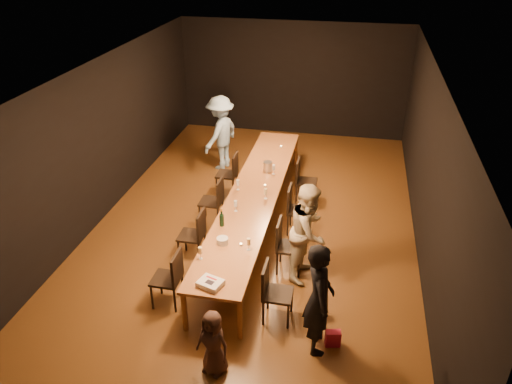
% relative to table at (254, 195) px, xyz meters
% --- Properties ---
extents(ground, '(10.00, 10.00, 0.00)m').
position_rel_table_xyz_m(ground, '(0.00, 0.00, -0.70)').
color(ground, '#402310').
rests_on(ground, ground).
extents(room_shell, '(6.04, 10.04, 3.02)m').
position_rel_table_xyz_m(room_shell, '(0.00, 0.00, 1.38)').
color(room_shell, black).
rests_on(room_shell, ground).
extents(table, '(0.90, 6.00, 0.75)m').
position_rel_table_xyz_m(table, '(0.00, 0.00, 0.00)').
color(table, brown).
rests_on(table, ground).
extents(chair_right_0, '(0.42, 0.42, 0.93)m').
position_rel_table_xyz_m(chair_right_0, '(0.85, -2.40, -0.24)').
color(chair_right_0, black).
rests_on(chair_right_0, ground).
extents(chair_right_1, '(0.42, 0.42, 0.93)m').
position_rel_table_xyz_m(chair_right_1, '(0.85, -1.20, -0.24)').
color(chair_right_1, black).
rests_on(chair_right_1, ground).
extents(chair_right_2, '(0.42, 0.42, 0.93)m').
position_rel_table_xyz_m(chair_right_2, '(0.85, 0.00, -0.24)').
color(chair_right_2, black).
rests_on(chair_right_2, ground).
extents(chair_right_3, '(0.42, 0.42, 0.93)m').
position_rel_table_xyz_m(chair_right_3, '(0.85, 1.20, -0.24)').
color(chair_right_3, black).
rests_on(chair_right_3, ground).
extents(chair_left_0, '(0.42, 0.42, 0.93)m').
position_rel_table_xyz_m(chair_left_0, '(-0.85, -2.40, -0.24)').
color(chair_left_0, black).
rests_on(chair_left_0, ground).
extents(chair_left_1, '(0.42, 0.42, 0.93)m').
position_rel_table_xyz_m(chair_left_1, '(-0.85, -1.20, -0.24)').
color(chair_left_1, black).
rests_on(chair_left_1, ground).
extents(chair_left_2, '(0.42, 0.42, 0.93)m').
position_rel_table_xyz_m(chair_left_2, '(-0.85, 0.00, -0.24)').
color(chair_left_2, black).
rests_on(chair_left_2, ground).
extents(chair_left_3, '(0.42, 0.42, 0.93)m').
position_rel_table_xyz_m(chair_left_3, '(-0.85, 1.20, -0.24)').
color(chair_left_3, black).
rests_on(chair_left_3, ground).
extents(woman_birthday, '(0.52, 0.68, 1.66)m').
position_rel_table_xyz_m(woman_birthday, '(1.46, -2.83, 0.13)').
color(woman_birthday, black).
rests_on(woman_birthday, ground).
extents(woman_tan, '(0.80, 0.93, 1.66)m').
position_rel_table_xyz_m(woman_tan, '(1.15, -1.25, 0.13)').
color(woman_tan, beige).
rests_on(woman_tan, ground).
extents(man_blue, '(0.98, 1.28, 1.74)m').
position_rel_table_xyz_m(man_blue, '(-1.30, 2.44, 0.17)').
color(man_blue, '#93BCE3').
rests_on(man_blue, ground).
extents(child, '(0.54, 0.44, 0.96)m').
position_rel_table_xyz_m(child, '(0.20, -3.53, -0.22)').
color(child, '#442D26').
rests_on(child, ground).
extents(gift_bag_red, '(0.23, 0.15, 0.24)m').
position_rel_table_xyz_m(gift_bag_red, '(1.69, -2.78, -0.58)').
color(gift_bag_red, '#C61D43').
rests_on(gift_bag_red, ground).
extents(gift_bag_blue, '(0.25, 0.22, 0.27)m').
position_rel_table_xyz_m(gift_bag_blue, '(1.41, -2.27, -0.57)').
color(gift_bag_blue, '#294FB3').
rests_on(gift_bag_blue, ground).
extents(birthday_cake, '(0.39, 0.35, 0.08)m').
position_rel_table_xyz_m(birthday_cake, '(-0.04, -2.76, 0.09)').
color(birthday_cake, white).
rests_on(birthday_cake, table).
extents(plate_stack, '(0.24, 0.24, 0.10)m').
position_rel_table_xyz_m(plate_stack, '(-0.14, -1.74, 0.10)').
color(plate_stack, silver).
rests_on(plate_stack, table).
extents(champagne_bottle, '(0.10, 0.10, 0.32)m').
position_rel_table_xyz_m(champagne_bottle, '(-0.29, -1.24, 0.21)').
color(champagne_bottle, black).
rests_on(champagne_bottle, table).
extents(ice_bucket, '(0.23, 0.23, 0.20)m').
position_rel_table_xyz_m(ice_bucket, '(0.08, 0.94, 0.15)').
color(ice_bucket, '#AEAEB3').
rests_on(ice_bucket, table).
extents(wineglass_0, '(0.06, 0.06, 0.21)m').
position_rel_table_xyz_m(wineglass_0, '(-0.36, -2.19, 0.15)').
color(wineglass_0, beige).
rests_on(wineglass_0, table).
extents(wineglass_1, '(0.06, 0.06, 0.21)m').
position_rel_table_xyz_m(wineglass_1, '(0.29, -1.83, 0.15)').
color(wineglass_1, beige).
rests_on(wineglass_1, table).
extents(wineglass_2, '(0.06, 0.06, 0.21)m').
position_rel_table_xyz_m(wineglass_2, '(-0.17, -0.74, 0.15)').
color(wineglass_2, silver).
rests_on(wineglass_2, table).
extents(wineglass_3, '(0.06, 0.06, 0.21)m').
position_rel_table_xyz_m(wineglass_3, '(0.25, -0.20, 0.15)').
color(wineglass_3, beige).
rests_on(wineglass_3, table).
extents(wineglass_4, '(0.06, 0.06, 0.21)m').
position_rel_table_xyz_m(wineglass_4, '(-0.32, 0.04, 0.15)').
color(wineglass_4, silver).
rests_on(wineglass_4, table).
extents(wineglass_5, '(0.06, 0.06, 0.21)m').
position_rel_table_xyz_m(wineglass_5, '(0.22, 0.81, 0.15)').
color(wineglass_5, silver).
rests_on(wineglass_5, table).
extents(tealight_near, '(0.05, 0.05, 0.03)m').
position_rel_table_xyz_m(tealight_near, '(0.15, -1.73, 0.06)').
color(tealight_near, '#B2B7B2').
rests_on(tealight_near, table).
extents(tealight_mid, '(0.05, 0.05, 0.03)m').
position_rel_table_xyz_m(tealight_mid, '(0.15, 0.27, 0.06)').
color(tealight_mid, '#B2B7B2').
rests_on(tealight_mid, table).
extents(tealight_far, '(0.05, 0.05, 0.03)m').
position_rel_table_xyz_m(tealight_far, '(0.15, 2.18, 0.06)').
color(tealight_far, '#B2B7B2').
rests_on(tealight_far, table).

